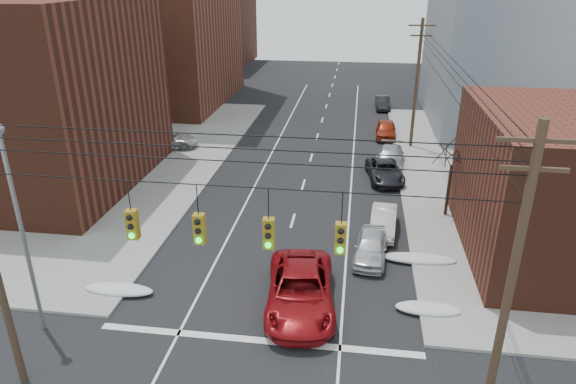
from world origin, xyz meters
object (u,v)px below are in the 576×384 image
(parked_car_a, at_px, (371,247))
(lot_car_d, at_px, (115,141))
(parked_car_d, at_px, (390,158))
(parked_car_b, at_px, (383,221))
(lot_car_a, at_px, (121,159))
(lot_car_c, at_px, (88,166))
(parked_car_f, at_px, (383,103))
(parked_car_e, at_px, (386,129))
(parked_car_c, at_px, (385,171))
(lot_car_b, at_px, (169,140))
(red_pickup, at_px, (300,290))

(parked_car_a, distance_m, lot_car_d, 26.80)
(parked_car_d, bearing_deg, parked_car_b, -87.98)
(parked_car_b, xyz_separation_m, lot_car_a, (-20.18, 7.88, 0.19))
(parked_car_b, distance_m, lot_car_c, 22.70)
(parked_car_d, distance_m, parked_car_f, 19.07)
(parked_car_e, height_order, lot_car_d, lot_car_d)
(parked_car_c, xyz_separation_m, lot_car_b, (-18.53, 4.72, 0.12))
(lot_car_a, relative_size, lot_car_d, 1.05)
(parked_car_f, bearing_deg, parked_car_d, -91.59)
(parked_car_e, height_order, parked_car_f, parked_car_e)
(parked_car_d, relative_size, parked_car_e, 1.15)
(parked_car_d, bearing_deg, parked_car_e, 96.23)
(lot_car_a, bearing_deg, red_pickup, -157.38)
(parked_car_a, distance_m, parked_car_d, 14.60)
(parked_car_a, distance_m, parked_car_f, 33.63)
(red_pickup, bearing_deg, parked_car_e, 74.03)
(parked_car_f, height_order, lot_car_b, lot_car_b)
(parked_car_b, xyz_separation_m, lot_car_d, (-22.70, 12.12, 0.17))
(red_pickup, relative_size, parked_car_c, 1.29)
(parked_car_c, bearing_deg, lot_car_c, 178.91)
(red_pickup, height_order, parked_car_a, red_pickup)
(parked_car_d, relative_size, lot_car_d, 1.25)
(red_pickup, bearing_deg, lot_car_c, 135.67)
(parked_car_a, xyz_separation_m, lot_car_b, (-17.40, 16.45, 0.11))
(parked_car_b, height_order, lot_car_a, lot_car_a)
(parked_car_e, distance_m, lot_car_c, 26.38)
(red_pickup, xyz_separation_m, parked_car_c, (4.42, 16.65, -0.20))
(parked_car_d, relative_size, lot_car_a, 1.19)
(parked_car_c, bearing_deg, lot_car_b, 158.22)
(parked_car_d, xyz_separation_m, lot_car_c, (-22.73, -5.28, 0.16))
(parked_car_a, relative_size, parked_car_d, 0.81)
(parked_car_e, height_order, lot_car_a, lot_car_a)
(parked_car_c, distance_m, parked_car_d, 2.82)
(parked_car_b, bearing_deg, parked_car_d, 90.41)
(parked_car_f, bearing_deg, red_pickup, -98.82)
(parked_car_c, distance_m, lot_car_c, 22.41)
(lot_car_b, height_order, lot_car_c, lot_car_c)
(parked_car_a, bearing_deg, lot_car_d, 150.41)
(red_pickup, height_order, lot_car_a, red_pickup)
(parked_car_f, xyz_separation_m, lot_car_a, (-21.01, -22.43, 0.17))
(parked_car_f, bearing_deg, parked_car_c, -92.81)
(parked_car_a, xyz_separation_m, parked_car_b, (0.77, 3.28, -0.03))
(parked_car_e, xyz_separation_m, lot_car_d, (-23.53, -7.23, 0.09))
(parked_car_b, xyz_separation_m, parked_car_e, (0.83, 19.35, 0.08))
(parked_car_f, bearing_deg, parked_car_e, -91.59)
(parked_car_b, relative_size, lot_car_d, 1.00)
(parked_car_a, height_order, lot_car_c, lot_car_c)
(parked_car_a, xyz_separation_m, parked_car_e, (1.60, 22.63, 0.05))
(parked_car_b, distance_m, parked_car_d, 11.27)
(parked_car_d, bearing_deg, parked_car_c, -93.28)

